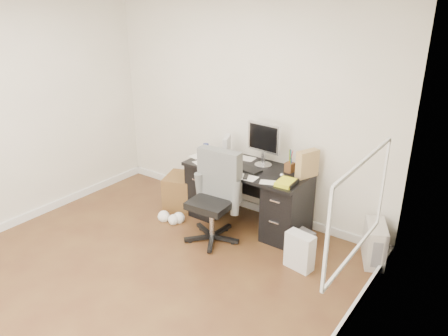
# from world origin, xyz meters

# --- Properties ---
(ground) EXTENTS (4.00, 4.00, 0.00)m
(ground) POSITION_xyz_m (0.00, 0.00, 0.00)
(ground) COLOR #492717
(ground) RESTS_ON ground
(room_shell) EXTENTS (4.02, 4.02, 2.71)m
(room_shell) POSITION_xyz_m (0.03, 0.03, 1.66)
(room_shell) COLOR beige
(room_shell) RESTS_ON ground
(desk) EXTENTS (1.50, 0.70, 0.75)m
(desk) POSITION_xyz_m (0.30, 1.65, 0.40)
(desk) COLOR black
(desk) RESTS_ON ground
(loose_papers) EXTENTS (1.10, 0.60, 0.00)m
(loose_papers) POSITION_xyz_m (0.10, 1.60, 0.75)
(loose_papers) COLOR white
(loose_papers) RESTS_ON desk
(lcd_monitor) EXTENTS (0.44, 0.27, 0.54)m
(lcd_monitor) POSITION_xyz_m (0.43, 1.79, 1.02)
(lcd_monitor) COLOR silver
(lcd_monitor) RESTS_ON desk
(keyboard) EXTENTS (0.48, 0.22, 0.03)m
(keyboard) POSITION_xyz_m (0.28, 1.57, 0.76)
(keyboard) COLOR black
(keyboard) RESTS_ON desk
(computer_mouse) EXTENTS (0.07, 0.07, 0.05)m
(computer_mouse) POSITION_xyz_m (0.78, 1.61, 0.78)
(computer_mouse) COLOR silver
(computer_mouse) RESTS_ON desk
(travel_mug) EXTENTS (0.09, 0.09, 0.16)m
(travel_mug) POSITION_xyz_m (-0.34, 1.65, 0.83)
(travel_mug) COLOR navy
(travel_mug) RESTS_ON desk
(white_binder) EXTENTS (0.21, 0.27, 0.28)m
(white_binder) POSITION_xyz_m (-0.08, 1.75, 0.89)
(white_binder) COLOR silver
(white_binder) RESTS_ON desk
(magazine_file) EXTENTS (0.22, 0.30, 0.31)m
(magazine_file) POSITION_xyz_m (0.99, 1.79, 0.91)
(magazine_file) COLOR #AD8453
(magazine_file) RESTS_ON desk
(pen_cup) EXTENTS (0.13, 0.13, 0.27)m
(pen_cup) POSITION_xyz_m (0.77, 1.80, 0.89)
(pen_cup) COLOR brown
(pen_cup) RESTS_ON desk
(yellow_book) EXTENTS (0.21, 0.26, 0.04)m
(yellow_book) POSITION_xyz_m (0.91, 1.47, 0.77)
(yellow_book) COLOR yellow
(yellow_book) RESTS_ON desk
(paper_remote) EXTENTS (0.24, 0.20, 0.02)m
(paper_remote) POSITION_xyz_m (0.46, 1.38, 0.76)
(paper_remote) COLOR white
(paper_remote) RESTS_ON desk
(office_chair) EXTENTS (0.64, 0.64, 1.06)m
(office_chair) POSITION_xyz_m (0.19, 1.07, 0.53)
(office_chair) COLOR #575A57
(office_chair) RESTS_ON ground
(pc_tower) EXTENTS (0.36, 0.48, 0.44)m
(pc_tower) POSITION_xyz_m (1.85, 1.73, 0.22)
(pc_tower) COLOR beige
(pc_tower) RESTS_ON ground
(shopping_bag) EXTENTS (0.32, 0.25, 0.40)m
(shopping_bag) POSITION_xyz_m (1.27, 1.16, 0.20)
(shopping_bag) COLOR silver
(shopping_bag) RESTS_ON ground
(wicker_basket) EXTENTS (0.58, 0.58, 0.45)m
(wicker_basket) POSITION_xyz_m (-0.62, 1.51, 0.22)
(wicker_basket) COLOR #4D2B17
(wicker_basket) RESTS_ON ground
(desk_printer) EXTENTS (0.40, 0.36, 0.20)m
(desk_printer) POSITION_xyz_m (1.05, 1.51, 0.10)
(desk_printer) COLOR slate
(desk_printer) RESTS_ON ground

